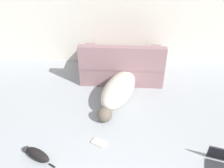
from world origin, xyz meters
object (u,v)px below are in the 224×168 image
(couch, at_px, (122,66))
(dog, at_px, (118,91))
(cat, at_px, (37,154))
(laptop_open, at_px, (218,160))
(book_cream, at_px, (99,143))

(couch, distance_m, dog, 0.82)
(cat, xyz_separation_m, laptop_open, (2.49, -0.01, 0.01))
(dog, relative_size, cat, 2.97)
(dog, xyz_separation_m, book_cream, (-0.26, -1.08, -0.20))
(dog, bearing_deg, laptop_open, 64.70)
(dog, bearing_deg, cat, -18.64)
(couch, bearing_deg, cat, 63.19)
(dog, distance_m, laptop_open, 1.97)
(couch, relative_size, book_cream, 6.75)
(dog, xyz_separation_m, cat, (-1.10, -1.39, -0.14))
(laptop_open, distance_m, book_cream, 1.68)
(laptop_open, bearing_deg, couch, 137.42)
(cat, distance_m, laptop_open, 2.49)
(dog, distance_m, cat, 1.77)
(couch, bearing_deg, laptop_open, 122.03)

